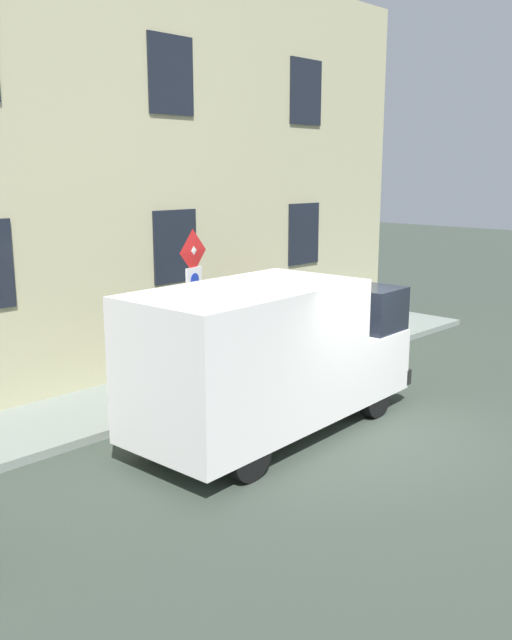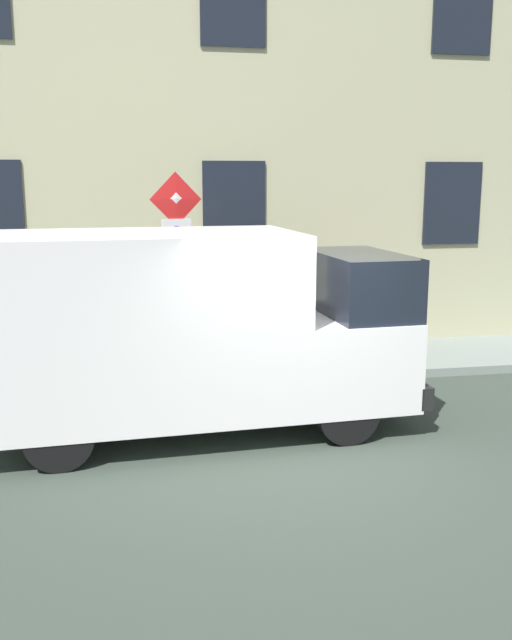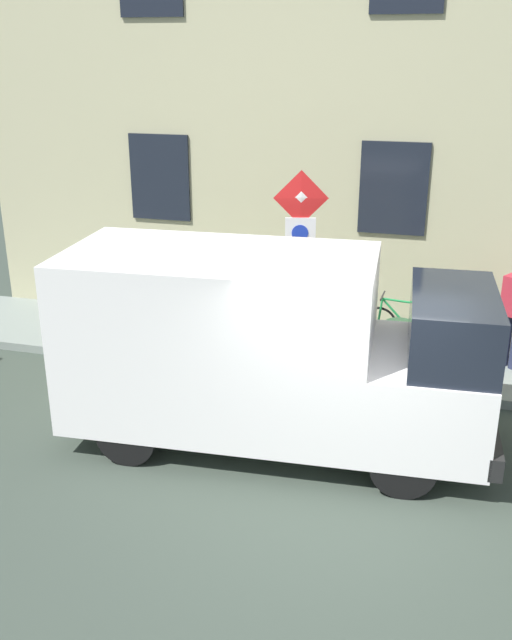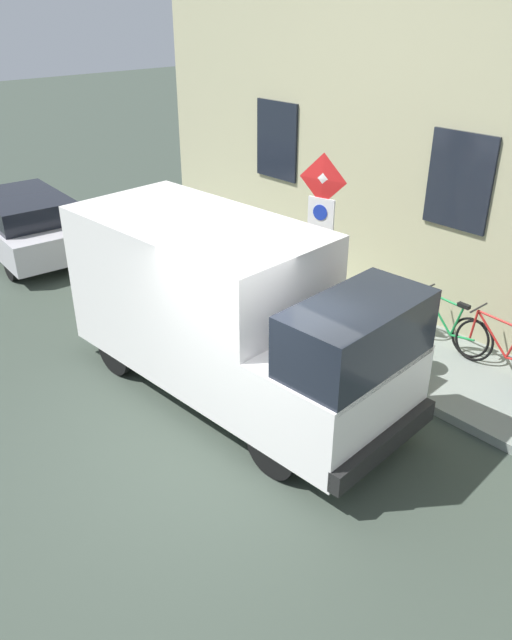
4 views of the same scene
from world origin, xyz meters
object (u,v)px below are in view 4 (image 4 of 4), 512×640
litter_bin (396,345)px  delivery_van (226,309)px  parked_hatchback (24,223)px  bicycle_green (446,326)px  sign_post_stacked (321,224)px  bicycle_red (501,348)px

litter_bin → delivery_van: bearing=143.9°
parked_hatchback → bicycle_green: bearing=-155.9°
delivery_van → litter_bin: (2.06, -1.50, -0.74)m
delivery_van → parked_hatchback: 7.28m
sign_post_stacked → bicycle_red: sign_post_stacked is taller
parked_hatchback → litter_bin: parked_hatchback is taller
bicycle_green → bicycle_red: bearing=-177.4°
delivery_van → litter_bin: 2.65m
delivery_van → parked_hatchback: (0.15, 7.26, -0.60)m
parked_hatchback → bicycle_red: parked_hatchback is taller
parked_hatchback → bicycle_green: parked_hatchback is taller
sign_post_stacked → parked_hatchback: size_ratio=0.72×
litter_bin → bicycle_red: bearing=-40.6°
parked_hatchback → bicycle_green: (3.12, -8.85, -0.22)m
delivery_van → bicycle_red: size_ratio=3.18×
sign_post_stacked → bicycle_green: (1.35, -1.59, -1.63)m
sign_post_stacked → bicycle_red: bearing=-62.0°
bicycle_red → litter_bin: bearing=50.5°
bicycle_green → litter_bin: size_ratio=1.91×
bicycle_red → litter_bin: 1.61m
litter_bin → sign_post_stacked: bearing=95.2°
parked_hatchback → bicycle_red: 10.29m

